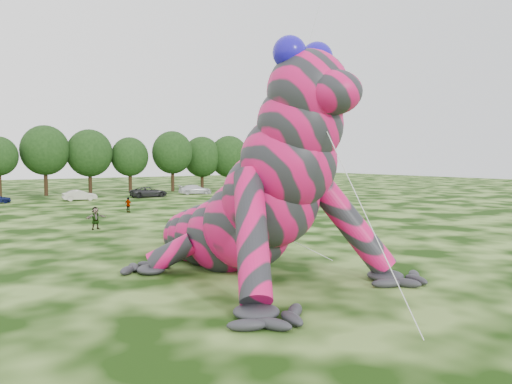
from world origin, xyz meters
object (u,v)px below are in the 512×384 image
Objects in this scene: tree_16 at (257,163)px; spectator_5 at (96,218)px; car_5 at (80,195)px; tree_10 at (45,161)px; tree_15 at (229,162)px; tree_11 at (90,162)px; tree_14 at (202,163)px; tree_13 at (172,161)px; car_7 at (195,190)px; flying_kite at (321,0)px; inflatable_gecko at (227,164)px; tree_12 at (130,165)px; spectator_3 at (128,205)px; tree_17 at (292,160)px; car_6 at (149,192)px.

tree_16 is 57.84m from spectator_5.
tree_10 is at bearing 12.79° from car_5.
tree_16 is (6.97, 1.60, -0.13)m from tree_15.
car_5 is (-4.29, -11.13, -4.33)m from tree_11.
tree_14 is 0.98× the size of tree_15.
car_7 is at bearing -88.32° from tree_13.
flying_kite is 58.32m from tree_16.
tree_11 reaches higher than car_7.
tree_15 is at bearing 40.29° from spectator_5.
inflatable_gecko reaches higher than tree_12.
spectator_3 is (0.75, -17.42, 0.09)m from car_5.
tree_12 reaches higher than car_7.
tree_12 is 7.17m from tree_13.
inflatable_gecko is 57.44m from tree_10.
tree_17 is 34.23m from car_6.
tree_17 is at bearing -4.70° from tree_15.
tree_10 is 1.17× the size of tree_12.
tree_11 is at bearing 28.02° from car_6.
tree_12 is (1.27, 48.53, -13.28)m from flying_kite.
spectator_5 is at bearing -141.94° from tree_17.
tree_10 reaches higher than tree_17.
car_7 is at bearing -122.22° from tree_14.
tree_12 is 1.69× the size of car_6.
tree_13 is 32.54m from spectator_3.
tree_13 is 1.08× the size of tree_14.
tree_11 is at bearing 179.02° from tree_15.
tree_12 is 0.87× the size of tree_17.
tree_16 is at bearing 36.18° from spectator_5.
inflatable_gecko reaches higher than tree_14.
tree_17 is at bearing 41.09° from inflatable_gecko.
tree_14 reaches higher than tree_16.
tree_12 is 5.64× the size of spectator_3.
tree_14 is (26.06, 0.14, -0.55)m from tree_10.
inflatable_gecko is at bearing -147.96° from flying_kite.
inflatable_gecko is 1.06× the size of flying_kite.
tree_12 is at bearing -4.18° from tree_11.
tree_11 is at bearing 72.89° from inflatable_gecko.
tree_11 is 31.69m from tree_16.
inflatable_gecko is 2.24× the size of tree_15.
tree_17 reaches higher than tree_15.
tree_10 is 29.41m from spectator_3.
tree_15 is 22.16m from car_6.
car_7 is at bearing -74.62° from spectator_3.
flying_kite is 11.17× the size of spectator_5.
tree_13 is at bearing -176.75° from tree_15.
tree_16 is at bearing 157.37° from tree_17.
car_6 is (5.47, -10.68, -4.30)m from tree_11.
spectator_5 is at bearing -112.48° from tree_12.
tree_14 is 1.85× the size of car_7.
car_7 is (17.87, 1.99, 0.03)m from car_5.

